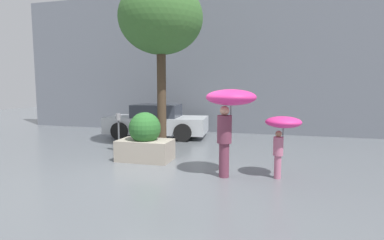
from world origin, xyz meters
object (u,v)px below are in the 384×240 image
Objects in this scene: parked_car_near at (157,122)px; street_tree at (161,20)px; planter_box at (145,140)px; person_adult at (230,106)px; person_child at (282,128)px; parking_meter at (118,124)px.

parked_car_near is 4.00m from street_tree.
person_adult is at bearing -20.14° from planter_box.
person_child is 6.28m from parked_car_near.
street_tree is at bearing 46.26° from parking_meter.
person_child is at bearing -33.91° from street_tree.
parked_car_near reaches higher than parking_meter.
parked_car_near is (-3.46, 4.47, -0.95)m from person_adult.
person_child reaches higher than parking_meter.
street_tree is 3.48m from parking_meter.
parking_meter is (-0.98, -1.03, -3.18)m from street_tree.
parking_meter is (-1.18, 0.73, 0.28)m from planter_box.
person_adult is (2.35, -0.86, 0.98)m from planter_box.
street_tree is at bearing -159.28° from parked_car_near.
planter_box is 1.06× the size of person_child.
planter_box is at bearing -168.48° from parked_car_near.
parking_meter is at bearing 127.44° from person_adult.
person_adult reaches higher than person_child.
street_tree is at bearing 96.26° from planter_box.
planter_box is 0.35× the size of parked_car_near.
person_child is (3.45, -0.69, 0.53)m from planter_box.
planter_box is 0.74× the size of person_adult.
parked_car_near is at bearing 99.43° from person_adult.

